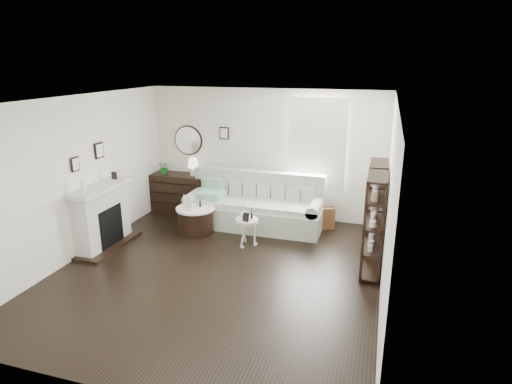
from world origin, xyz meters
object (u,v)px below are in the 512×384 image
(pedestal_table, at_px, (247,221))
(sofa, at_px, (255,209))
(dresser, at_px, (180,192))
(drum_table, at_px, (196,220))

(pedestal_table, bearing_deg, sofa, 99.24)
(dresser, height_order, pedestal_table, dresser)
(drum_table, bearing_deg, dresser, 128.94)
(sofa, relative_size, pedestal_table, 5.40)
(sofa, distance_m, pedestal_table, 1.03)
(sofa, relative_size, dresser, 2.21)
(dresser, bearing_deg, pedestal_table, -34.49)
(dresser, height_order, drum_table, dresser)
(pedestal_table, bearing_deg, drum_table, 165.43)
(dresser, bearing_deg, sofa, -11.65)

